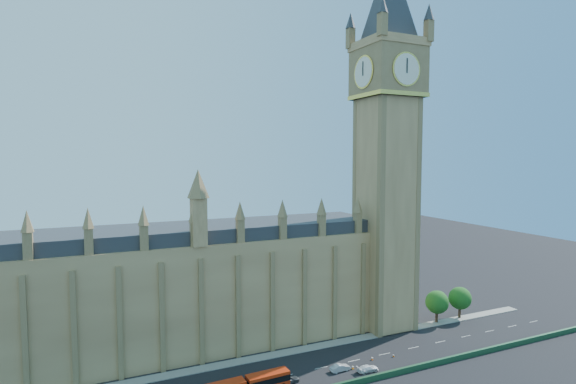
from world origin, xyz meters
name	(u,v)px	position (x,y,z in m)	size (l,w,h in m)	color
ground	(267,380)	(0.00, 0.00, 0.00)	(400.00, 400.00, 0.00)	black
palace_westminster	(121,295)	(-25.00, 22.00, 13.86)	(120.00, 20.00, 28.00)	#987349
elizabeth_tower	(387,113)	(38.00, 13.99, 54.56)	(20.59, 20.59, 105.00)	#987349
kerb_north	(251,359)	(0.00, 9.50, 0.08)	(160.00, 3.00, 0.16)	gray
tree_east_near	(437,301)	(52.22, 10.08, 5.64)	(6.00, 6.00, 8.50)	#382619
tree_east_far	(460,298)	(60.22, 10.08, 5.64)	(6.00, 6.00, 8.50)	#382619
car_grey	(289,380)	(3.40, -3.05, 0.70)	(1.65, 4.10, 1.40)	#3C4044
car_silver	(340,368)	(14.85, -2.84, 0.71)	(1.50, 4.30, 1.42)	#A6A9AE
car_white	(368,369)	(19.82, -5.41, 0.67)	(1.88, 4.62, 1.34)	white
cone_a	(353,367)	(17.72, -3.18, 0.38)	(0.62, 0.62, 0.77)	black
cone_b	(372,358)	(23.75, -1.38, 0.37)	(0.58, 0.58, 0.75)	black
cone_c	(394,355)	(28.89, -2.03, 0.32)	(0.46, 0.46, 0.64)	black
cone_d	(333,368)	(14.00, -1.59, 0.32)	(0.46, 0.46, 0.64)	black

